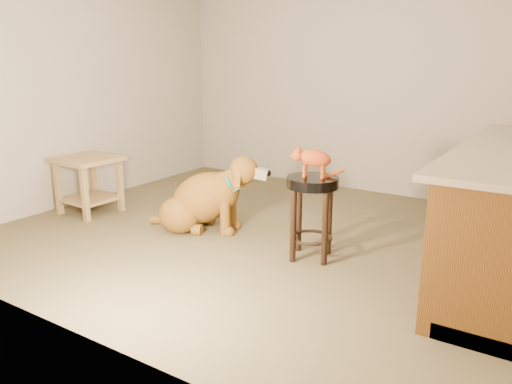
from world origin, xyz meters
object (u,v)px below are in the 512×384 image
Objects in this scene: wood_stool at (493,212)px; golden_retriever at (204,200)px; padded_stool at (312,201)px; tabby_kitten at (312,159)px; side_table at (88,176)px.

wood_stool is 0.62× the size of golden_retriever.
tabby_kitten reaches higher than padded_stool.
padded_stool is 1.13× the size of side_table.
wood_stool is 1.86× the size of tabby_kitten.
tabby_kitten is at bearing -168.21° from padded_stool.
tabby_kitten is at bearing -21.57° from golden_retriever.
side_table is 2.48m from tabby_kitten.
wood_stool is at bearing 16.29° from tabby_kitten.
golden_retriever is at bearing -162.75° from wood_stool.
padded_stool reaches higher than side_table.
wood_stool is (1.19, 0.80, -0.10)m from padded_stool.
golden_retriever is (-1.14, 0.08, -0.18)m from padded_stool.
padded_stool is at bearing -21.44° from golden_retriever.
wood_stool reaches higher than side_table.
side_table is at bearing -165.46° from wood_stool.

